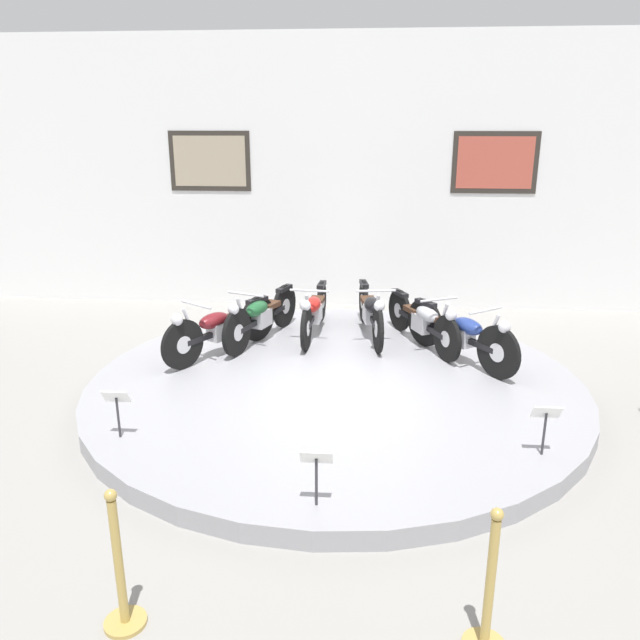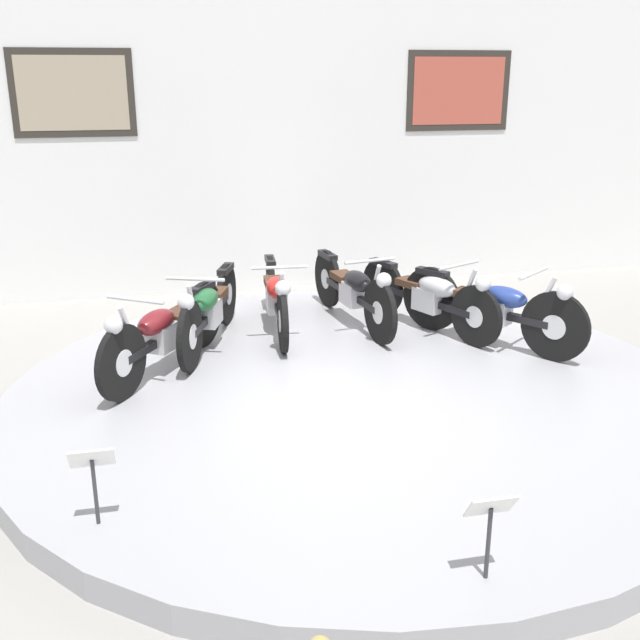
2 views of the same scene
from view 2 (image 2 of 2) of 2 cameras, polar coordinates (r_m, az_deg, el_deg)
ground_plane at (r=6.51m, az=2.69°, el=-6.61°), size 60.00×60.00×0.00m
display_platform at (r=6.47m, az=2.71°, el=-5.83°), size 5.93×5.93×0.19m
back_wall at (r=9.75m, az=-3.44°, el=15.63°), size 14.00×0.22×4.57m
motorcycle_maroon at (r=6.74m, az=-11.86°, el=-0.82°), size 1.14×1.69×0.80m
motorcycle_green at (r=7.30m, az=-8.50°, el=0.89°), size 0.77×1.89×0.80m
motorcycle_red at (r=7.69m, az=-3.34°, el=1.88°), size 0.54×1.96×0.78m
motorcycle_black at (r=7.86m, az=2.57°, el=2.35°), size 0.54×1.98×0.80m
motorcycle_silver at (r=7.78m, az=8.35°, el=1.90°), size 0.87×1.81×0.78m
motorcycle_blue at (r=7.44m, az=13.09°, el=1.02°), size 1.23×1.66×0.81m
info_placard_front_left at (r=4.62m, az=-16.93°, el=-10.78°), size 0.26×0.11×0.51m
info_placard_front_centre at (r=4.09m, az=12.86°, el=-14.47°), size 0.26×0.11×0.51m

